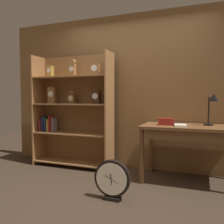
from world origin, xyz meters
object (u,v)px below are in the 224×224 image
at_px(toolbox_small, 166,122).
at_px(open_repair_manual, 180,125).
at_px(round_clock_large, 112,180).
at_px(desk_lamp, 212,104).
at_px(bookshelf, 72,111).
at_px(workbench, 190,132).

xyz_separation_m(toolbox_small, open_repair_manual, (0.20, -0.08, -0.04)).
distance_m(open_repair_manual, round_clock_large, 1.22).
bearing_deg(open_repair_manual, round_clock_large, -138.34).
distance_m(desk_lamp, round_clock_large, 1.74).
height_order(bookshelf, desk_lamp, bookshelf).
height_order(toolbox_small, open_repair_manual, toolbox_small).
distance_m(desk_lamp, open_repair_manual, 0.54).
bearing_deg(toolbox_small, bookshelf, 173.85).
relative_size(bookshelf, round_clock_large, 4.09).
distance_m(bookshelf, workbench, 2.00).
bearing_deg(workbench, desk_lamp, 22.81).
height_order(desk_lamp, open_repair_manual, desk_lamp).
xyz_separation_m(bookshelf, open_repair_manual, (1.85, -0.26, -0.15)).
xyz_separation_m(desk_lamp, toolbox_small, (-0.60, -0.14, -0.26)).
height_order(desk_lamp, toolbox_small, desk_lamp).
relative_size(bookshelf, workbench, 1.44).
xyz_separation_m(open_repair_manual, round_clock_large, (-0.69, -0.83, -0.58)).
bearing_deg(round_clock_large, toolbox_small, 61.57).
bearing_deg(open_repair_manual, workbench, 29.38).
relative_size(workbench, open_repair_manual, 6.11).
height_order(bookshelf, open_repair_manual, bookshelf).
relative_size(bookshelf, open_repair_manual, 8.81).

